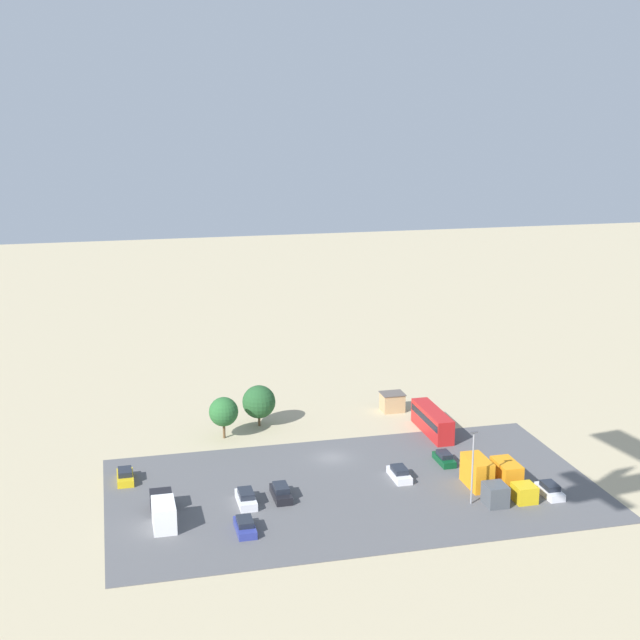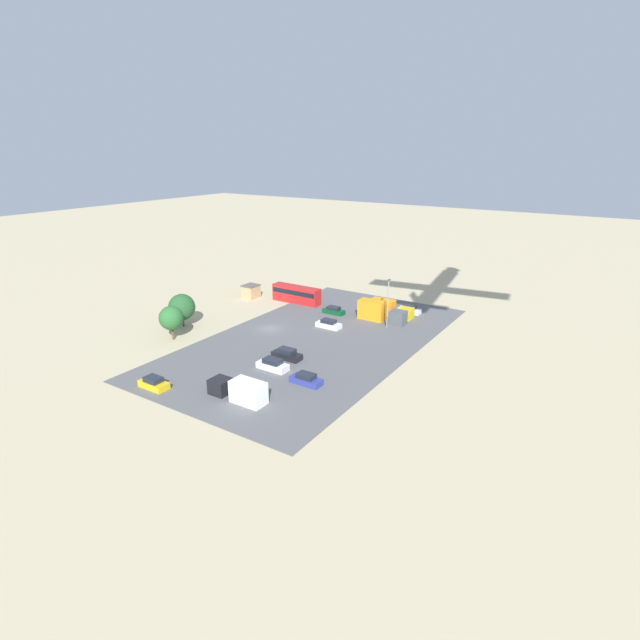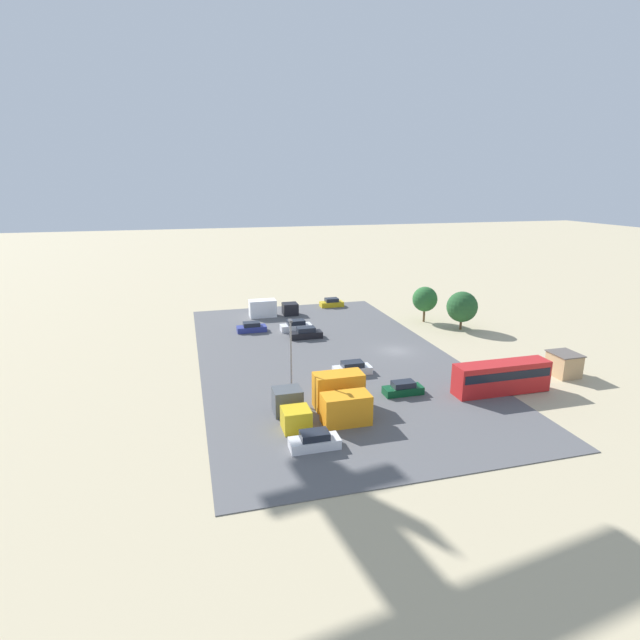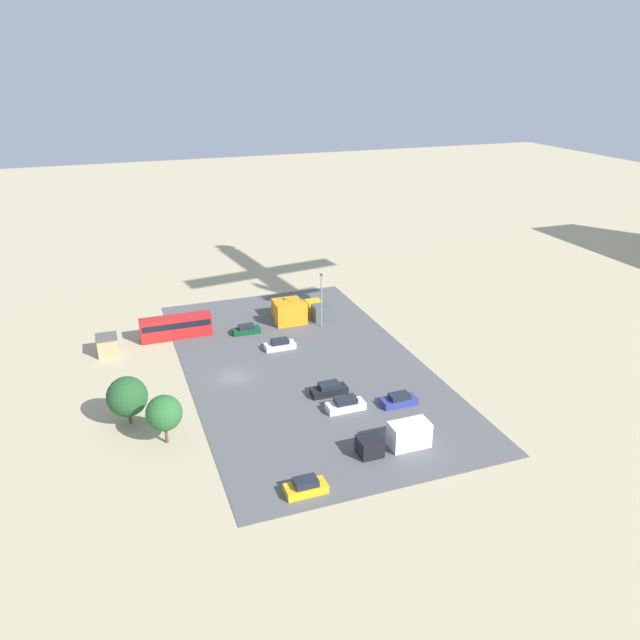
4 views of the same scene
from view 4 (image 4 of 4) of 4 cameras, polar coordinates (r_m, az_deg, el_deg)
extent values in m
plane|color=tan|center=(85.53, -7.87, -5.20)|extent=(400.00, 400.00, 0.00)
cube|color=#565659|center=(87.76, -1.52, -4.17)|extent=(58.09, 32.20, 0.08)
cube|color=tan|center=(95.66, -18.87, -2.23)|extent=(3.22, 2.78, 2.68)
cube|color=#59514C|center=(95.11, -18.98, -1.47)|extent=(3.46, 3.02, 0.12)
cube|color=red|center=(98.20, -13.03, -0.62)|extent=(2.41, 10.77, 3.39)
cube|color=black|center=(97.96, -13.07, -0.29)|extent=(2.45, 10.34, 0.95)
cube|color=silver|center=(77.08, 2.35, -7.87)|extent=(1.96, 4.78, 0.94)
cube|color=#1E232D|center=(76.67, 2.36, -7.34)|extent=(1.65, 2.68, 0.69)
cube|color=silver|center=(92.60, -3.69, -2.38)|extent=(1.93, 4.54, 0.86)
cube|color=#1E232D|center=(92.28, -3.70, -1.96)|extent=(1.62, 2.54, 0.63)
cube|color=silver|center=(108.71, -1.63, 1.60)|extent=(1.85, 4.36, 0.88)
cube|color=#1E232D|center=(108.44, -1.63, 1.97)|extent=(1.55, 2.44, 0.64)
cube|color=navy|center=(78.68, 7.24, -7.40)|extent=(1.96, 4.47, 0.85)
cube|color=#1E232D|center=(78.31, 7.27, -6.94)|extent=(1.65, 2.50, 0.62)
cube|color=black|center=(80.28, 0.83, -6.50)|extent=(1.91, 4.71, 0.94)
cube|color=#1E232D|center=(79.88, 0.83, -5.99)|extent=(1.61, 2.64, 0.69)
cube|color=#0C4723|center=(98.18, -6.75, -0.98)|extent=(1.72, 4.29, 0.83)
cube|color=#1E232D|center=(97.89, -6.77, -0.60)|extent=(1.44, 2.40, 0.61)
cube|color=gold|center=(63.93, -1.31, -15.16)|extent=(1.96, 4.21, 0.91)
cube|color=#1E232D|center=(63.44, -1.31, -14.60)|extent=(1.65, 2.36, 0.67)
cube|color=gold|center=(105.51, -0.59, 1.27)|extent=(2.45, 2.56, 2.05)
cube|color=orange|center=(103.96, -3.10, 1.16)|extent=(2.45, 4.54, 2.93)
cube|color=#4C5156|center=(102.24, 0.13, 0.69)|extent=(2.42, 2.79, 2.52)
cube|color=orange|center=(100.47, -2.69, 0.58)|extent=(2.42, 4.97, 3.60)
cube|color=black|center=(69.03, 4.56, -11.43)|extent=(2.46, 2.52, 2.02)
cube|color=white|center=(70.63, 8.16, -10.32)|extent=(2.46, 4.49, 2.89)
cylinder|color=brown|center=(77.55, -16.99, -8.44)|extent=(0.36, 0.36, 1.84)
sphere|color=#235128|center=(76.23, -17.22, -6.70)|extent=(4.74, 4.74, 4.74)
cylinder|color=brown|center=(72.81, -13.87, -10.05)|extent=(0.36, 0.36, 2.31)
sphere|color=#28602D|center=(71.43, -14.07, -8.25)|extent=(4.04, 4.04, 4.04)
cylinder|color=gray|center=(98.61, 0.12, 1.72)|extent=(0.20, 0.20, 8.54)
cube|color=#4C4C51|center=(97.09, 0.12, 4.17)|extent=(0.90, 0.28, 0.20)
camera|label=1|loc=(128.54, 51.51, 17.07)|focal=50.00mm
camera|label=2|loc=(68.64, 61.19, 3.24)|focal=28.00mm
camera|label=3|loc=(140.90, -2.87, 15.57)|focal=28.00mm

